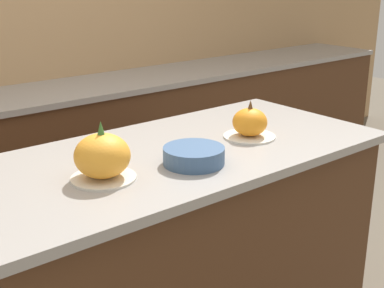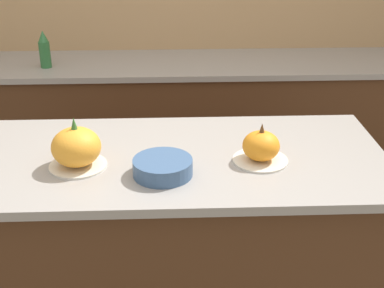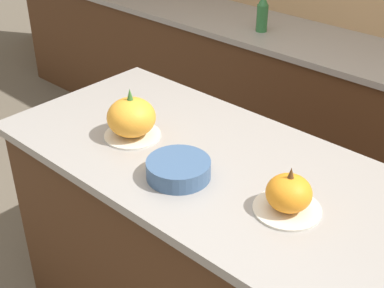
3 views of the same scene
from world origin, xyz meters
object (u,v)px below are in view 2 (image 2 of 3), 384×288
(pumpkin_cake_left, at_px, (77,148))
(bottle_tall, at_px, (45,50))
(pumpkin_cake_right, at_px, (261,148))
(mixing_bowl, at_px, (163,167))

(pumpkin_cake_left, relative_size, bottle_tall, 0.96)
(pumpkin_cake_left, height_order, pumpkin_cake_right, pumpkin_cake_left)
(pumpkin_cake_right, bearing_deg, bottle_tall, 128.74)
(mixing_bowl, bearing_deg, bottle_tall, 116.34)
(pumpkin_cake_right, relative_size, bottle_tall, 0.95)
(bottle_tall, relative_size, mixing_bowl, 1.03)
(pumpkin_cake_left, bearing_deg, pumpkin_cake_right, 1.32)
(pumpkin_cake_right, distance_m, mixing_bowl, 0.38)
(pumpkin_cake_right, bearing_deg, pumpkin_cake_left, -178.68)
(pumpkin_cake_right, xyz_separation_m, bottle_tall, (-1.09, 1.36, 0.02))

